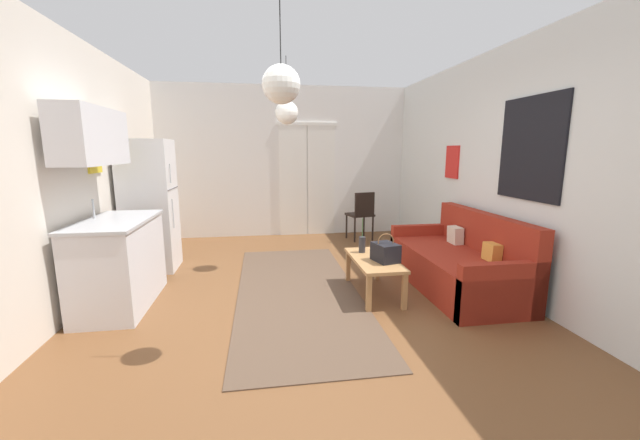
{
  "coord_description": "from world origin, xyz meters",
  "views": [
    {
      "loc": [
        -0.43,
        -3.46,
        1.61
      ],
      "look_at": [
        0.29,
        1.17,
        0.73
      ],
      "focal_mm": 21.0,
      "sensor_mm": 36.0,
      "label": 1
    }
  ],
  "objects_px": {
    "coffee_table": "(374,263)",
    "accent_chair": "(361,213)",
    "bamboo_vase": "(362,244)",
    "handbag": "(385,252)",
    "pendant_lamp_near": "(281,84)",
    "couch": "(460,265)",
    "refrigerator": "(150,206)",
    "pendant_lamp_far": "(287,113)"
  },
  "relations": [
    {
      "from": "refrigerator",
      "to": "pendant_lamp_far",
      "type": "bearing_deg",
      "value": -7.94
    },
    {
      "from": "refrigerator",
      "to": "bamboo_vase",
      "type": "bearing_deg",
      "value": -22.37
    },
    {
      "from": "coffee_table",
      "to": "bamboo_vase",
      "type": "relative_size",
      "value": 2.45
    },
    {
      "from": "bamboo_vase",
      "to": "couch",
      "type": "bearing_deg",
      "value": -10.72
    },
    {
      "from": "accent_chair",
      "to": "pendant_lamp_far",
      "type": "relative_size",
      "value": 1.05
    },
    {
      "from": "pendant_lamp_far",
      "to": "bamboo_vase",
      "type": "bearing_deg",
      "value": -45.87
    },
    {
      "from": "bamboo_vase",
      "to": "pendant_lamp_far",
      "type": "height_order",
      "value": "pendant_lamp_far"
    },
    {
      "from": "refrigerator",
      "to": "accent_chair",
      "type": "bearing_deg",
      "value": 20.05
    },
    {
      "from": "coffee_table",
      "to": "accent_chair",
      "type": "relative_size",
      "value": 1.13
    },
    {
      "from": "accent_chair",
      "to": "coffee_table",
      "type": "bearing_deg",
      "value": 65.62
    },
    {
      "from": "pendant_lamp_near",
      "to": "pendant_lamp_far",
      "type": "distance_m",
      "value": 2.24
    },
    {
      "from": "coffee_table",
      "to": "handbag",
      "type": "relative_size",
      "value": 3.02
    },
    {
      "from": "refrigerator",
      "to": "pendant_lamp_near",
      "type": "bearing_deg",
      "value": -56.52
    },
    {
      "from": "couch",
      "to": "pendant_lamp_near",
      "type": "distance_m",
      "value": 3.03
    },
    {
      "from": "couch",
      "to": "coffee_table",
      "type": "bearing_deg",
      "value": -177.3
    },
    {
      "from": "coffee_table",
      "to": "pendant_lamp_far",
      "type": "bearing_deg",
      "value": 128.51
    },
    {
      "from": "coffee_table",
      "to": "accent_chair",
      "type": "xyz_separation_m",
      "value": [
        0.54,
        2.54,
        0.14
      ]
    },
    {
      "from": "couch",
      "to": "refrigerator",
      "type": "xyz_separation_m",
      "value": [
        -3.79,
        1.3,
        0.6
      ]
    },
    {
      "from": "couch",
      "to": "refrigerator",
      "type": "relative_size",
      "value": 1.1
    },
    {
      "from": "pendant_lamp_near",
      "to": "couch",
      "type": "bearing_deg",
      "value": 29.05
    },
    {
      "from": "bamboo_vase",
      "to": "handbag",
      "type": "bearing_deg",
      "value": -67.99
    },
    {
      "from": "couch",
      "to": "pendant_lamp_far",
      "type": "relative_size",
      "value": 2.28
    },
    {
      "from": "handbag",
      "to": "pendant_lamp_near",
      "type": "distance_m",
      "value": 2.18
    },
    {
      "from": "coffee_table",
      "to": "refrigerator",
      "type": "distance_m",
      "value": 3.08
    },
    {
      "from": "handbag",
      "to": "refrigerator",
      "type": "xyz_separation_m",
      "value": [
        -2.8,
        1.48,
        0.35
      ]
    },
    {
      "from": "bamboo_vase",
      "to": "pendant_lamp_near",
      "type": "relative_size",
      "value": 0.48
    },
    {
      "from": "pendant_lamp_near",
      "to": "refrigerator",
      "type": "bearing_deg",
      "value": 123.48
    },
    {
      "from": "couch",
      "to": "coffee_table",
      "type": "distance_m",
      "value": 1.08
    },
    {
      "from": "bamboo_vase",
      "to": "accent_chair",
      "type": "relative_size",
      "value": 0.46
    },
    {
      "from": "bamboo_vase",
      "to": "handbag",
      "type": "height_order",
      "value": "bamboo_vase"
    },
    {
      "from": "couch",
      "to": "pendant_lamp_near",
      "type": "height_order",
      "value": "pendant_lamp_near"
    },
    {
      "from": "accent_chair",
      "to": "pendant_lamp_far",
      "type": "distance_m",
      "value": 2.56
    },
    {
      "from": "bamboo_vase",
      "to": "handbag",
      "type": "relative_size",
      "value": 1.24
    },
    {
      "from": "pendant_lamp_far",
      "to": "accent_chair",
      "type": "bearing_deg",
      "value": 45.62
    },
    {
      "from": "pendant_lamp_near",
      "to": "bamboo_vase",
      "type": "bearing_deg",
      "value": 54.67
    },
    {
      "from": "handbag",
      "to": "accent_chair",
      "type": "bearing_deg",
      "value": 80.47
    },
    {
      "from": "coffee_table",
      "to": "pendant_lamp_far",
      "type": "height_order",
      "value": "pendant_lamp_far"
    },
    {
      "from": "coffee_table",
      "to": "refrigerator",
      "type": "relative_size",
      "value": 0.57
    },
    {
      "from": "coffee_table",
      "to": "refrigerator",
      "type": "bearing_deg",
      "value": 153.44
    },
    {
      "from": "couch",
      "to": "pendant_lamp_near",
      "type": "xyz_separation_m",
      "value": [
        -2.14,
        -1.19,
        1.78
      ]
    },
    {
      "from": "couch",
      "to": "pendant_lamp_far",
      "type": "height_order",
      "value": "pendant_lamp_far"
    },
    {
      "from": "bamboo_vase",
      "to": "handbag",
      "type": "xyz_separation_m",
      "value": [
        0.16,
        -0.39,
        0.01
      ]
    }
  ]
}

